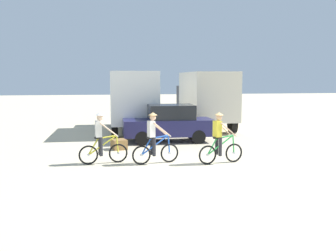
% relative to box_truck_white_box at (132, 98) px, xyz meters
% --- Properties ---
extents(ground_plane, '(120.00, 120.00, 0.00)m').
position_rel_box_truck_white_box_xyz_m(ground_plane, '(1.22, -10.02, -1.87)').
color(ground_plane, beige).
extents(box_truck_white_box, '(2.54, 6.80, 3.35)m').
position_rel_box_truck_white_box_xyz_m(box_truck_white_box, '(0.00, 0.00, 0.00)').
color(box_truck_white_box, white).
rests_on(box_truck_white_box, ground).
extents(box_truck_cream_rv, '(2.54, 6.81, 3.35)m').
position_rel_box_truck_white_box_xyz_m(box_truck_cream_rv, '(4.40, 0.60, 0.00)').
color(box_truck_cream_rv, beige).
rests_on(box_truck_cream_rv, ground).
extents(sedan_parked, '(4.23, 1.84, 1.76)m').
position_rel_box_truck_white_box_xyz_m(sedan_parked, '(1.41, -3.90, -0.99)').
color(sedan_parked, '#1E1E4C').
rests_on(sedan_parked, ground).
extents(cyclist_orange_shirt, '(1.72, 0.53, 1.82)m').
position_rel_box_truck_white_box_xyz_m(cyclist_orange_shirt, '(-1.73, -8.10, -1.03)').
color(cyclist_orange_shirt, black).
rests_on(cyclist_orange_shirt, ground).
extents(cyclist_cowboy_hat, '(1.71, 0.56, 1.82)m').
position_rel_box_truck_white_box_xyz_m(cyclist_cowboy_hat, '(0.08, -8.43, -1.03)').
color(cyclist_cowboy_hat, black).
rests_on(cyclist_cowboy_hat, ground).
extents(cyclist_near_camera, '(1.71, 0.56, 1.82)m').
position_rel_box_truck_white_box_xyz_m(cyclist_near_camera, '(2.36, -8.80, -1.03)').
color(cyclist_near_camera, black).
rests_on(cyclist_near_camera, ground).
extents(supply_crate, '(0.72, 0.78, 0.42)m').
position_rel_box_truck_white_box_xyz_m(supply_crate, '(-1.01, -5.43, -1.66)').
color(supply_crate, olive).
rests_on(supply_crate, ground).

